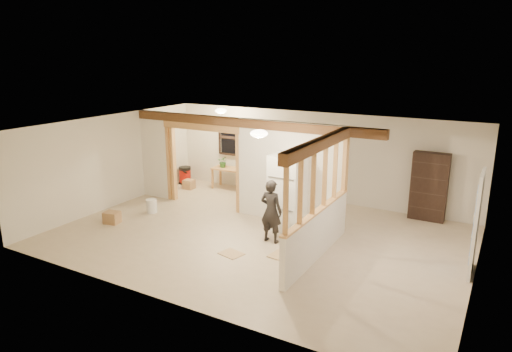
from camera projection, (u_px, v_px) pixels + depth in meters
The scene contains 30 objects.
floor at pixel (258, 236), 10.46m from camera, with size 9.00×6.50×0.01m, color #C1AD90.
ceiling at pixel (258, 128), 9.81m from camera, with size 9.00×6.50×0.01m, color white.
wall_back at pixel (314, 156), 12.87m from camera, with size 9.00×0.01×2.50m, color silver.
wall_front at pixel (160, 232), 7.41m from camera, with size 9.00×0.01×2.50m, color silver.
wall_left at pixel (113, 161), 12.28m from camera, with size 0.01×6.50×2.50m, color silver.
wall_right at pixel (481, 219), 8.00m from camera, with size 0.01×6.50×2.50m, color silver.
partition_left_stub at pixel (155, 155), 13.07m from camera, with size 0.90×0.12×2.50m, color white.
partition_center at pixel (289, 173), 11.05m from camera, with size 2.80×0.12×2.50m, color white.
doorway_frame at pixel (202, 166), 12.33m from camera, with size 2.46×0.14×2.20m, color tan.
header_beam_back at pixel (247, 123), 11.33m from camera, with size 7.00×0.18×0.22m, color brown.
header_beam_right at pixel (321, 144), 8.75m from camera, with size 0.18×3.30×0.22m, color brown.
pony_wall at pixel (317, 235), 9.24m from camera, with size 0.12×3.20×1.00m, color white.
stud_partition at pixel (319, 180), 8.93m from camera, with size 0.14×3.20×1.32m, color tan.
window_back at pixel (235, 138), 13.96m from camera, with size 1.12×0.10×1.10m, color black.
french_door at pixel (477, 224), 8.44m from camera, with size 0.12×0.86×2.00m, color white.
ceiling_dome_main at pixel (259, 134), 9.26m from camera, with size 0.36×0.36×0.16m, color #FFEABF.
ceiling_dome_util at pixel (221, 111), 12.94m from camera, with size 0.32×0.32×0.14m, color #FFEABF.
hanging_bulb at pixel (222, 126), 12.19m from camera, with size 0.07×0.07×0.07m, color #FFD88C.
refrigerator at pixel (287, 192), 10.71m from camera, with size 0.74×0.72×1.81m, color white.
woman at pixel (271, 211), 9.99m from camera, with size 0.52×0.34×1.43m, color black.
work_table at pixel (229, 179), 14.04m from camera, with size 1.05×0.53×0.66m, color tan.
potted_plant at pixel (223, 162), 14.00m from camera, with size 0.32×0.28×0.36m, color #347230.
shop_vac at pixel (185, 175), 14.65m from camera, with size 0.43×0.43×0.56m, color #9C1007.
bookshelf at pixel (429, 187), 11.29m from camera, with size 0.86×0.29×1.73m, color black.
bucket at pixel (152, 206), 11.98m from camera, with size 0.28×0.28×0.36m, color white.
box_util_a at pixel (250, 199), 12.55m from camera, with size 0.40×0.34×0.34m, color #A67B50.
box_util_b at pixel (189, 184), 14.10m from camera, with size 0.30×0.30×0.28m, color #A67B50.
box_front at pixel (112, 218), 11.22m from camera, with size 0.36×0.29×0.29m, color #A67B50.
floor_panel_near at pixel (287, 255), 9.45m from camera, with size 0.61×0.61×0.02m, color tan.
floor_panel_far at pixel (231, 254), 9.52m from camera, with size 0.47×0.37×0.01m, color tan.
Camera 1 is at (4.76, -8.50, 4.05)m, focal length 32.00 mm.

